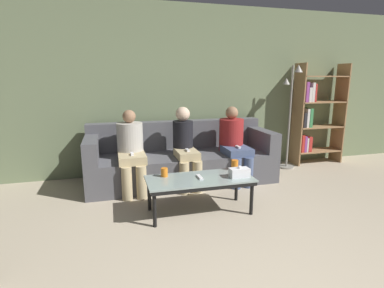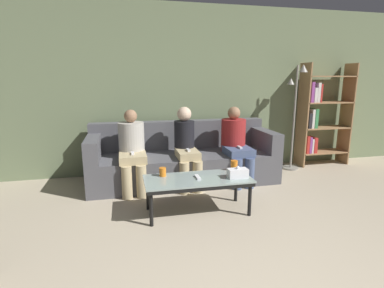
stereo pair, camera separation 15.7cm
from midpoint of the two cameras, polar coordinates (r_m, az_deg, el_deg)
name	(u,v)px [view 1 (the left image)]	position (r m, az deg, el deg)	size (l,w,h in m)	color
wall_back	(173,90)	(4.79, -4.57, 10.12)	(12.00, 0.06, 2.60)	#707F5B
couch	(181,160)	(4.43, -3.06, -3.04)	(2.67, 0.92, 0.85)	#515156
coffee_table	(200,181)	(3.35, 0.11, -7.15)	(1.18, 0.51, 0.41)	#8C9E99
cup_near_left	(164,172)	(3.39, -6.62, -5.39)	(0.08, 0.08, 0.10)	orange
cup_near_right	(235,165)	(3.64, 6.92, -3.97)	(0.08, 0.08, 0.12)	orange
tissue_box	(239,172)	(3.39, 7.70, -5.40)	(0.22, 0.12, 0.13)	white
game_remote	(200,177)	(3.34, 0.12, -6.32)	(0.04, 0.15, 0.02)	white
bookshelf	(313,116)	(5.62, 21.34, 5.04)	(0.89, 0.32, 1.74)	#9E754C
standing_lamp	(291,106)	(5.17, 17.52, 6.92)	(0.31, 0.26, 1.70)	gray
seated_person_left_end	(131,148)	(4.06, -12.63, -0.78)	(0.35, 0.68, 1.08)	tan
seated_person_mid_left	(185,145)	(4.15, -2.42, -0.26)	(0.31, 0.64, 1.10)	tan
seated_person_mid_right	(234,141)	(4.38, 6.94, 0.48)	(0.36, 0.67, 1.09)	#47567A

